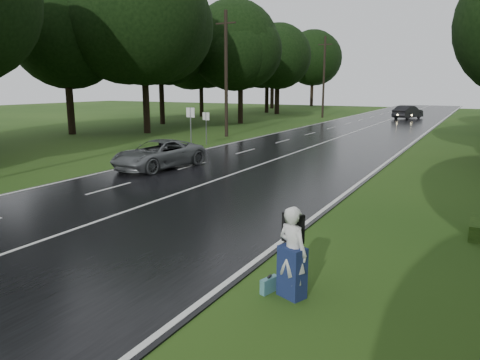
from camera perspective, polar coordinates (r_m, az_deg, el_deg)
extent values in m
plane|color=#294715|center=(15.79, -13.71, -3.82)|extent=(160.00, 160.00, 0.00)
cube|color=black|center=(33.08, 10.27, 4.57)|extent=(12.00, 140.00, 0.04)
cube|color=silver|center=(33.08, 10.28, 4.61)|extent=(0.12, 140.00, 0.01)
imported|color=#575B5D|center=(23.19, -10.37, 3.25)|extent=(3.02, 5.40, 1.43)
imported|color=black|center=(60.33, 20.65, 8.11)|extent=(3.20, 5.29, 1.64)
imported|color=silver|center=(9.09, 6.73, -9.16)|extent=(0.81, 0.68, 1.90)
cube|color=navy|center=(9.25, 6.66, -11.58)|extent=(0.63, 0.53, 1.07)
cube|color=black|center=(9.21, 6.80, -6.10)|extent=(0.49, 0.37, 0.61)
cube|color=teal|center=(9.53, 3.76, -13.22)|extent=(0.25, 0.47, 0.32)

